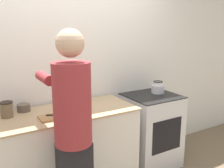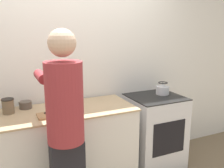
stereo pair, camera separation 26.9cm
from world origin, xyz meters
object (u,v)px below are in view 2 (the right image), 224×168
(knife, at_px, (56,113))
(kettle, at_px, (163,89))
(oven, at_px, (154,132))
(person, at_px, (65,124))
(cutting_board, at_px, (57,114))
(canister_jar, at_px, (8,106))

(knife, xyz_separation_m, kettle, (1.38, 0.15, 0.06))
(oven, xyz_separation_m, kettle, (0.13, 0.05, 0.53))
(person, xyz_separation_m, cutting_board, (0.02, 0.39, -0.04))
(knife, bearing_deg, oven, 24.52)
(person, bearing_deg, canister_jar, 123.02)
(canister_jar, bearing_deg, oven, -5.02)
(kettle, bearing_deg, cutting_board, -173.63)
(knife, height_order, kettle, kettle)
(oven, height_order, kettle, kettle)
(cutting_board, relative_size, kettle, 2.32)
(person, distance_m, cutting_board, 0.40)
(oven, xyz_separation_m, knife, (-1.25, -0.09, 0.47))
(kettle, bearing_deg, knife, -173.96)
(oven, relative_size, cutting_board, 2.44)
(oven, height_order, knife, knife)
(canister_jar, bearing_deg, kettle, -3.01)
(knife, bearing_deg, kettle, 26.24)
(cutting_board, bearing_deg, canister_jar, 150.31)
(kettle, height_order, canister_jar, kettle)
(cutting_board, height_order, knife, knife)
(cutting_board, xyz_separation_m, knife, (-0.01, 0.01, 0.01))
(person, bearing_deg, knife, 88.30)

